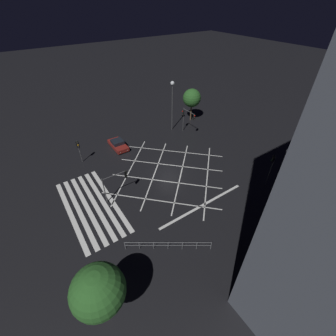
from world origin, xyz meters
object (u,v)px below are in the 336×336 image
(traffic_light_nw_cross, at_px, (183,116))
(traffic_light_median_south, at_px, (117,180))
(traffic_light_nw_main, at_px, (189,117))
(street_tree_near, at_px, (98,291))
(traffic_light_sw_main, at_px, (79,148))
(street_lamp_east, at_px, (279,181))
(traffic_light_ne_main, at_px, (272,164))
(waiting_car, at_px, (118,144))
(street_lamp_west, at_px, (172,93))
(street_tree_far, at_px, (192,98))

(traffic_light_nw_cross, xyz_separation_m, traffic_light_median_south, (8.57, -15.66, -0.14))
(traffic_light_nw_main, xyz_separation_m, street_tree_near, (18.18, -21.72, 1.32))
(traffic_light_sw_main, distance_m, street_lamp_east, 24.62)
(traffic_light_ne_main, relative_size, waiting_car, 1.10)
(street_lamp_west, distance_m, waiting_car, 11.73)
(street_lamp_west, relative_size, waiting_car, 2.05)
(traffic_light_nw_main, distance_m, traffic_light_median_south, 17.35)
(traffic_light_nw_main, bearing_deg, traffic_light_sw_main, -97.02)
(traffic_light_ne_main, xyz_separation_m, street_tree_near, (2.86, -21.84, 1.22))
(traffic_light_ne_main, relative_size, traffic_light_median_south, 1.25)
(traffic_light_nw_cross, distance_m, street_tree_far, 4.88)
(traffic_light_nw_main, bearing_deg, street_lamp_west, -153.85)
(traffic_light_sw_main, distance_m, waiting_car, 6.06)
(street_tree_near, xyz_separation_m, waiting_car, (-20.91, 10.15, -3.79))
(traffic_light_nw_main, distance_m, street_lamp_west, 4.64)
(traffic_light_nw_main, relative_size, street_tree_near, 0.67)
(traffic_light_ne_main, distance_m, street_lamp_east, 9.38)
(traffic_light_sw_main, bearing_deg, traffic_light_ne_main, 44.95)
(traffic_light_nw_cross, height_order, street_lamp_west, street_lamp_west)
(street_tree_far, bearing_deg, traffic_light_nw_cross, -55.80)
(waiting_car, bearing_deg, traffic_light_nw_cross, 83.60)
(street_tree_near, distance_m, street_tree_far, 33.79)
(street_lamp_east, bearing_deg, traffic_light_nw_cross, 161.97)
(traffic_light_sw_main, bearing_deg, traffic_light_median_south, 9.19)
(traffic_light_sw_main, bearing_deg, traffic_light_nw_cross, 87.70)
(traffic_light_sw_main, relative_size, traffic_light_ne_main, 0.77)
(street_lamp_west, xyz_separation_m, street_tree_near, (21.03, -20.32, -2.05))
(traffic_light_sw_main, bearing_deg, street_tree_near, -12.25)
(traffic_light_nw_main, height_order, waiting_car, traffic_light_nw_main)
(street_lamp_west, xyz_separation_m, waiting_car, (0.13, -10.17, -5.84))
(traffic_light_ne_main, relative_size, street_lamp_west, 0.54)
(traffic_light_median_south, distance_m, waiting_car, 10.91)
(street_tree_far, bearing_deg, street_lamp_east, -24.33)
(street_tree_near, distance_m, waiting_car, 23.54)
(street_lamp_east, distance_m, waiting_car, 23.86)
(traffic_light_ne_main, relative_size, street_lamp_east, 0.43)
(traffic_light_nw_cross, relative_size, traffic_light_nw_main, 0.93)
(traffic_light_nw_cross, height_order, waiting_car, traffic_light_nw_cross)
(street_lamp_east, relative_size, street_tree_near, 1.70)
(traffic_light_nw_main, height_order, traffic_light_median_south, traffic_light_nw_main)
(traffic_light_nw_cross, distance_m, waiting_car, 11.69)
(traffic_light_nw_cross, bearing_deg, traffic_light_median_south, 28.69)
(traffic_light_sw_main, relative_size, street_tree_near, 0.56)
(street_lamp_west, bearing_deg, traffic_light_ne_main, 4.78)
(traffic_light_ne_main, xyz_separation_m, street_lamp_west, (-18.18, -1.52, 3.27))
(traffic_light_ne_main, xyz_separation_m, traffic_light_nw_main, (-15.32, -0.12, -0.11))
(street_lamp_east, bearing_deg, traffic_light_median_south, -145.10)
(traffic_light_nw_cross, bearing_deg, street_lamp_east, 71.97)
(traffic_light_nw_cross, bearing_deg, street_tree_far, -145.80)
(traffic_light_ne_main, height_order, waiting_car, traffic_light_ne_main)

